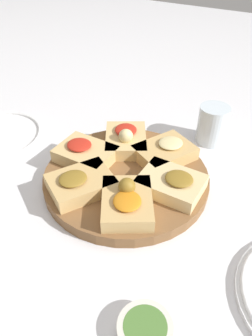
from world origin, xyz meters
TOP-DOWN VIEW (x-y plane):
  - ground_plane at (0.00, 0.00)m, footprint 3.00×3.00m
  - serving_board at (0.00, 0.00)m, footprint 0.34×0.34m
  - focaccia_slice_0 at (0.05, 0.09)m, footprint 0.14×0.15m
  - focaccia_slice_1 at (-0.05, 0.09)m, footprint 0.14×0.15m
  - focaccia_slice_2 at (-0.10, 0.00)m, footprint 0.12×0.09m
  - focaccia_slice_3 at (-0.05, -0.08)m, footprint 0.14×0.15m
  - focaccia_slice_4 at (0.05, -0.09)m, footprint 0.14×0.15m
  - focaccia_slice_5 at (0.10, -0.00)m, footprint 0.12×0.09m
  - water_glass at (0.11, 0.24)m, footprint 0.07×0.07m
  - dipping_bowl at (0.17, -0.26)m, footprint 0.08×0.08m

SIDE VIEW (x-z plane):
  - ground_plane at x=0.00m, z-range 0.00..0.00m
  - serving_board at x=0.00m, z-range 0.00..0.02m
  - dipping_bowl at x=0.17m, z-range 0.00..0.02m
  - focaccia_slice_0 at x=0.05m, z-range 0.02..0.06m
  - focaccia_slice_2 at x=-0.10m, z-range 0.02..0.06m
  - focaccia_slice_3 at x=-0.05m, z-range 0.02..0.06m
  - focaccia_slice_5 at x=0.10m, z-range 0.02..0.06m
  - focaccia_slice_1 at x=-0.05m, z-range 0.02..0.07m
  - focaccia_slice_4 at x=0.05m, z-range 0.02..0.07m
  - water_glass at x=0.11m, z-range 0.00..0.09m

